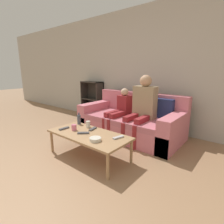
# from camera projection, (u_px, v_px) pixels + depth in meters

# --- Properties ---
(ground_plane) EXTENTS (22.00, 22.00, 0.00)m
(ground_plane) POSITION_uv_depth(u_px,v_px,m) (5.00, 195.00, 1.86)
(ground_plane) COLOR #997251
(wall_back) EXTENTS (12.00, 0.06, 2.60)m
(wall_back) POSITION_uv_depth(u_px,v_px,m) (146.00, 69.00, 3.81)
(wall_back) COLOR #B7B2A8
(wall_back) RESTS_ON ground_plane
(couch) EXTENTS (2.01, 0.98, 0.83)m
(couch) POSITION_uv_depth(u_px,v_px,m) (131.00, 122.00, 3.52)
(couch) COLOR #D1707F
(couch) RESTS_ON ground_plane
(bookshelf) EXTENTS (0.62, 0.28, 0.98)m
(bookshelf) POSITION_uv_depth(u_px,v_px,m) (92.00, 104.00, 4.85)
(bookshelf) COLOR #332D28
(bookshelf) RESTS_ON ground_plane
(coffee_table) EXTENTS (1.26, 0.59, 0.38)m
(coffee_table) POSITION_uv_depth(u_px,v_px,m) (89.00, 136.00, 2.59)
(coffee_table) COLOR #A87F56
(coffee_table) RESTS_ON ground_plane
(person_adult) EXTENTS (0.42, 0.67, 1.21)m
(person_adult) POSITION_uv_depth(u_px,v_px,m) (143.00, 104.00, 3.17)
(person_adult) COLOR maroon
(person_adult) RESTS_ON ground_plane
(person_child) EXTENTS (0.28, 0.67, 0.94)m
(person_child) POSITION_uv_depth(u_px,v_px,m) (120.00, 110.00, 3.46)
(person_child) COLOR maroon
(person_child) RESTS_ON ground_plane
(cup_near) EXTENTS (0.08, 0.08, 0.09)m
(cup_near) POSITION_uv_depth(u_px,v_px,m) (74.00, 127.00, 2.72)
(cup_near) COLOR pink
(cup_near) RESTS_ON coffee_table
(cup_far) EXTENTS (0.07, 0.07, 0.11)m
(cup_far) POSITION_uv_depth(u_px,v_px,m) (88.00, 124.00, 2.85)
(cup_far) COLOR silver
(cup_far) RESTS_ON coffee_table
(tv_remote_0) EXTENTS (0.16, 0.15, 0.02)m
(tv_remote_0) POSITION_uv_depth(u_px,v_px,m) (83.00, 133.00, 2.57)
(tv_remote_0) COLOR #47474C
(tv_remote_0) RESTS_ON coffee_table
(tv_remote_1) EXTENTS (0.05, 0.17, 0.02)m
(tv_remote_1) POSITION_uv_depth(u_px,v_px,m) (64.00, 128.00, 2.77)
(tv_remote_1) COLOR #47474C
(tv_remote_1) RESTS_ON coffee_table
(tv_remote_2) EXTENTS (0.09, 0.18, 0.02)m
(tv_remote_2) POSITION_uv_depth(u_px,v_px,m) (118.00, 137.00, 2.40)
(tv_remote_2) COLOR #B7B7BC
(tv_remote_2) RESTS_ON coffee_table
(tv_remote_3) EXTENTS (0.09, 0.18, 0.02)m
(tv_remote_3) POSITION_uv_depth(u_px,v_px,m) (93.00, 129.00, 2.75)
(tv_remote_3) COLOR #47474C
(tv_remote_3) RESTS_ON coffee_table
(snack_bowl) EXTENTS (0.16, 0.16, 0.05)m
(snack_bowl) POSITION_uv_depth(u_px,v_px,m) (95.00, 139.00, 2.31)
(snack_bowl) COLOR beige
(snack_bowl) RESTS_ON coffee_table
(bottle) EXTENTS (0.06, 0.06, 0.20)m
(bottle) POSITION_uv_depth(u_px,v_px,m) (79.00, 119.00, 3.01)
(bottle) COLOR #424756
(bottle) RESTS_ON coffee_table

